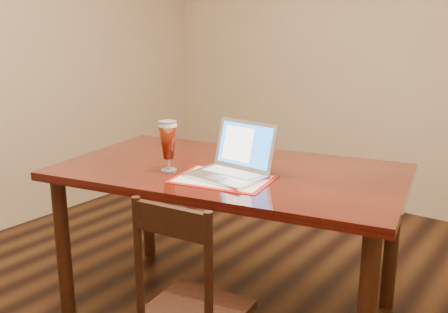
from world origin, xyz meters
The scene contains 2 objects.
dining_table centered at (-0.12, 0.34, 0.74)m, with size 1.95×1.34×1.10m.
dining_chair centered at (0.16, -0.33, 0.44)m, with size 0.44×0.42×0.94m.
Camera 1 is at (1.35, -1.72, 1.56)m, focal length 40.00 mm.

